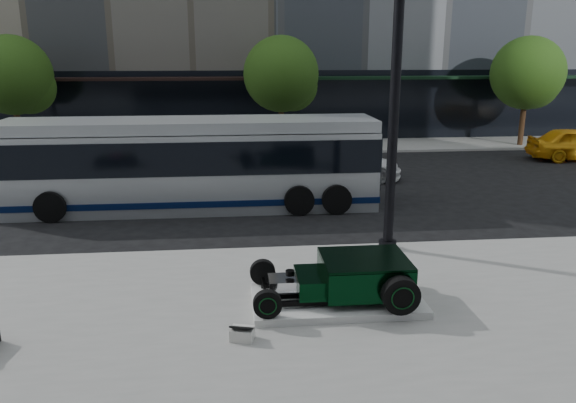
{
  "coord_description": "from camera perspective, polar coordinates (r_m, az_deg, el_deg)",
  "views": [
    {
      "loc": [
        -1.55,
        -15.76,
        5.07
      ],
      "look_at": [
        -0.12,
        -1.51,
        1.2
      ],
      "focal_mm": 35.0,
      "sensor_mm": 36.0,
      "label": 1
    }
  ],
  "objects": [
    {
      "name": "street_trees",
      "position": [
        28.99,
        -0.42,
        12.53
      ],
      "size": [
        29.8,
        3.8,
        5.7
      ],
      "color": "black",
      "rests_on": "sidewalk_far"
    },
    {
      "name": "lamppost",
      "position": [
        13.98,
        10.78,
        10.19
      ],
      "size": [
        0.45,
        0.45,
        8.25
      ],
      "color": "black",
      "rests_on": "sidewalk_near"
    },
    {
      "name": "sidewalk_far",
      "position": [
        30.22,
        -2.74,
        5.55
      ],
      "size": [
        70.0,
        4.0,
        0.12
      ],
      "primitive_type": "cube",
      "color": "gray",
      "rests_on": "ground"
    },
    {
      "name": "white_sedan",
      "position": [
        22.96,
        5.76,
        3.96
      ],
      "size": [
        4.86,
        2.91,
        1.32
      ],
      "primitive_type": "imported",
      "rotation": [
        0.0,
        0.0,
        1.32
      ],
      "color": "white",
      "rests_on": "ground"
    },
    {
      "name": "transit_bus",
      "position": [
        18.7,
        -9.71,
        3.85
      ],
      "size": [
        12.12,
        2.88,
        2.92
      ],
      "color": "#A9AEB2",
      "rests_on": "ground"
    },
    {
      "name": "hot_rod",
      "position": [
        11.41,
        6.68,
        -7.53
      ],
      "size": [
        3.22,
        2.0,
        0.81
      ],
      "color": "black",
      "rests_on": "display_plinth"
    },
    {
      "name": "ground",
      "position": [
        16.63,
        -0.12,
        -2.64
      ],
      "size": [
        120.0,
        120.0,
        0.0
      ],
      "primitive_type": "plane",
      "color": "black",
      "rests_on": "ground"
    },
    {
      "name": "display_plinth",
      "position": [
        11.55,
        4.97,
        -9.92
      ],
      "size": [
        3.4,
        1.8,
        0.15
      ],
      "primitive_type": "cube",
      "color": "silver",
      "rests_on": "sidewalk_near"
    },
    {
      "name": "info_plaque",
      "position": [
        10.19,
        -4.68,
        -13.19
      ],
      "size": [
        0.47,
        0.4,
        0.31
      ],
      "color": "silver",
      "rests_on": "sidewalk_near"
    }
  ]
}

